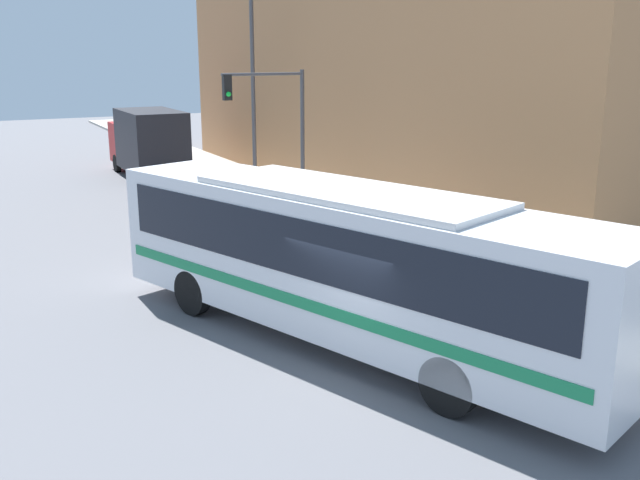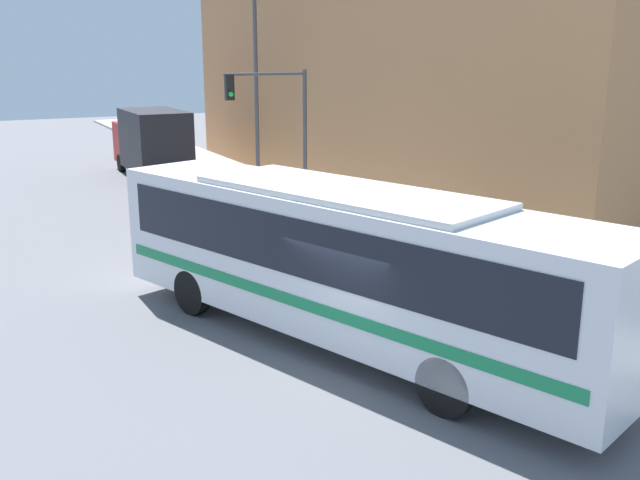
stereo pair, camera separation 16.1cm
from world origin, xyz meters
TOP-DOWN VIEW (x-y plane):
  - ground_plane at (0.00, 0.00)m, footprint 120.00×120.00m
  - sidewalk at (5.77, 20.00)m, footprint 2.54×70.00m
  - building_facade at (10.04, 16.08)m, footprint 6.00×30.16m
  - city_bus at (0.13, 1.25)m, footprint 6.38×12.27m
  - delivery_truck at (1.90, 24.01)m, footprint 2.50×6.66m
  - fire_hydrant at (5.10, 4.65)m, footprint 0.24×0.32m
  - traffic_light_pole at (4.12, 13.56)m, footprint 3.28×0.35m
  - parking_meter at (5.10, 10.02)m, footprint 0.14×0.14m
  - street_lamp at (4.96, 18.65)m, footprint 3.16×0.28m
  - pedestrian_near_corner at (5.46, 4.31)m, footprint 0.34×0.34m

SIDE VIEW (x-z plane):
  - ground_plane at x=0.00m, z-range 0.00..0.00m
  - sidewalk at x=5.77m, z-range 0.00..0.16m
  - fire_hydrant at x=5.10m, z-range 0.16..0.90m
  - pedestrian_near_corner at x=5.46m, z-range 0.18..1.83m
  - parking_meter at x=5.10m, z-range 0.40..1.71m
  - delivery_truck at x=1.90m, z-range 0.13..3.45m
  - city_bus at x=0.13m, z-range 0.27..3.63m
  - traffic_light_pole at x=4.12m, z-range 1.14..6.37m
  - street_lamp at x=4.96m, z-range 0.94..9.38m
  - building_facade at x=10.04m, z-range 0.00..10.59m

